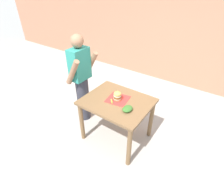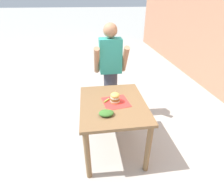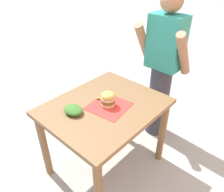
# 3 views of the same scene
# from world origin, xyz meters

# --- Properties ---
(ground_plane) EXTENTS (80.00, 80.00, 0.00)m
(ground_plane) POSITION_xyz_m (0.00, 0.00, 0.00)
(ground_plane) COLOR #ADAAA3
(patio_table) EXTENTS (0.87, 1.05, 0.80)m
(patio_table) POSITION_xyz_m (0.00, 0.00, 0.66)
(patio_table) COLOR brown
(patio_table) RESTS_ON ground
(serving_paper) EXTENTS (0.38, 0.38, 0.00)m
(serving_paper) POSITION_xyz_m (0.04, 0.01, 0.80)
(serving_paper) COLOR red
(serving_paper) RESTS_ON patio_table
(sandwich) EXTENTS (0.13, 0.13, 0.17)m
(sandwich) POSITION_xyz_m (0.03, 0.01, 0.87)
(sandwich) COLOR gold
(sandwich) RESTS_ON serving_paper
(pickle_spear) EXTENTS (0.09, 0.09, 0.02)m
(pickle_spear) POSITION_xyz_m (-0.08, 0.05, 0.81)
(pickle_spear) COLOR #8EA83D
(pickle_spear) RESTS_ON serving_paper
(side_salad) EXTENTS (0.18, 0.14, 0.06)m
(side_salad) POSITION_xyz_m (-0.12, -0.26, 0.83)
(side_salad) COLOR #386B28
(side_salad) RESTS_ON patio_table
(diner_across_table) EXTENTS (0.55, 0.35, 1.69)m
(diner_across_table) POSITION_xyz_m (0.08, 0.84, 0.88)
(diner_across_table) COLOR #33333D
(diner_across_table) RESTS_ON ground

